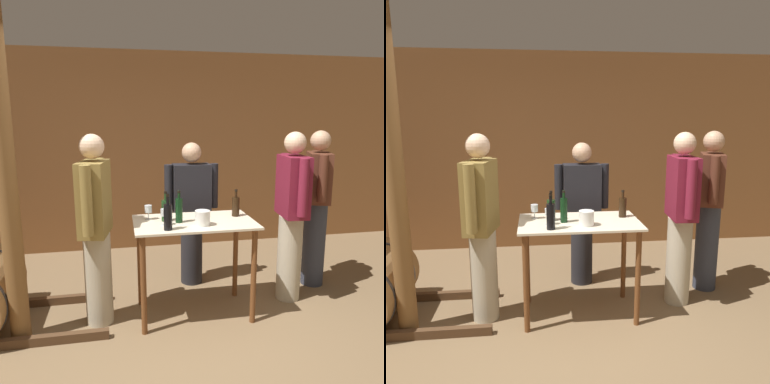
# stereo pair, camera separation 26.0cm
# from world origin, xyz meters

# --- Properties ---
(ground_plane) EXTENTS (14.00, 14.00, 0.00)m
(ground_plane) POSITION_xyz_m (0.00, 0.00, 0.00)
(ground_plane) COLOR brown
(back_wall) EXTENTS (8.40, 0.05, 2.70)m
(back_wall) POSITION_xyz_m (0.00, 2.74, 1.35)
(back_wall) COLOR brown
(back_wall) RESTS_ON ground_plane
(tasting_table) EXTENTS (1.10, 0.65, 0.91)m
(tasting_table) POSITION_xyz_m (0.13, 0.76, 0.72)
(tasting_table) COLOR beige
(tasting_table) RESTS_ON ground_plane
(wooden_post) EXTENTS (0.16, 0.16, 2.70)m
(wooden_post) POSITION_xyz_m (-1.38, 0.62, 1.35)
(wooden_post) COLOR brown
(wooden_post) RESTS_ON ground_plane
(wine_bottle_far_left) EXTENTS (0.07, 0.07, 0.31)m
(wine_bottle_far_left) POSITION_xyz_m (-0.13, 0.54, 1.03)
(wine_bottle_far_left) COLOR black
(wine_bottle_far_left) RESTS_ON tasting_table
(wine_bottle_left) EXTENTS (0.08, 0.08, 0.28)m
(wine_bottle_left) POSITION_xyz_m (-0.12, 0.82, 1.01)
(wine_bottle_left) COLOR #193819
(wine_bottle_left) RESTS_ON tasting_table
(wine_bottle_center) EXTENTS (0.06, 0.06, 0.29)m
(wine_bottle_center) POSITION_xyz_m (-0.01, 0.75, 1.03)
(wine_bottle_center) COLOR black
(wine_bottle_center) RESTS_ON tasting_table
(wine_bottle_right) EXTENTS (0.07, 0.07, 0.26)m
(wine_bottle_right) POSITION_xyz_m (0.56, 0.86, 1.01)
(wine_bottle_right) COLOR black
(wine_bottle_right) RESTS_ON tasting_table
(wine_glass_near_left) EXTENTS (0.07, 0.07, 0.13)m
(wine_glass_near_left) POSITION_xyz_m (-0.27, 0.90, 1.00)
(wine_glass_near_left) COLOR silver
(wine_glass_near_left) RESTS_ON tasting_table
(wine_glass_near_center) EXTENTS (0.06, 0.06, 0.15)m
(wine_glass_near_center) POSITION_xyz_m (-0.15, 0.68, 1.02)
(wine_glass_near_center) COLOR silver
(wine_glass_near_center) RESTS_ON tasting_table
(ice_bucket) EXTENTS (0.13, 0.13, 0.13)m
(ice_bucket) POSITION_xyz_m (0.18, 0.62, 0.97)
(ice_bucket) COLOR white
(ice_bucket) RESTS_ON tasting_table
(person_host) EXTENTS (0.29, 0.58, 1.70)m
(person_host) POSITION_xyz_m (-0.74, 0.77, 0.90)
(person_host) COLOR #B7AD93
(person_host) RESTS_ON ground_plane
(person_visitor_with_scarf) EXTENTS (0.59, 0.24, 1.57)m
(person_visitor_with_scarf) POSITION_xyz_m (0.24, 1.45, 0.83)
(person_visitor_with_scarf) COLOR #232328
(person_visitor_with_scarf) RESTS_ON ground_plane
(person_visitor_bearded) EXTENTS (0.34, 0.56, 1.70)m
(person_visitor_bearded) POSITION_xyz_m (1.56, 1.15, 0.90)
(person_visitor_bearded) COLOR #333847
(person_visitor_bearded) RESTS_ON ground_plane
(person_visitor_near_door) EXTENTS (0.25, 0.59, 1.70)m
(person_visitor_near_door) POSITION_xyz_m (1.14, 0.88, 0.90)
(person_visitor_near_door) COLOR #B7AD93
(person_visitor_near_door) RESTS_ON ground_plane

